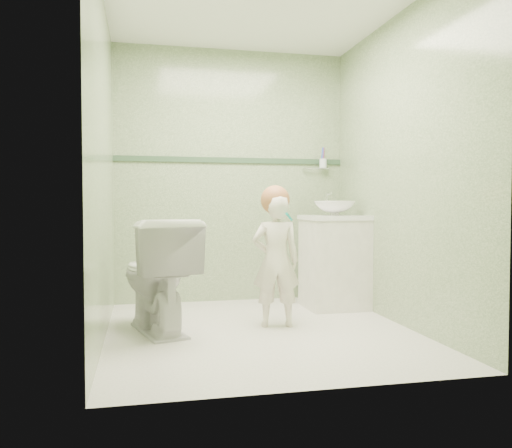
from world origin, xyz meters
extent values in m
plane|color=beige|center=(0.00, 0.00, 0.00)|extent=(2.50, 2.50, 0.00)
cube|color=gray|center=(0.00, 1.25, 1.20)|extent=(2.20, 0.04, 2.40)
cube|color=gray|center=(0.00, -1.25, 1.20)|extent=(2.20, 0.04, 2.40)
cube|color=gray|center=(-1.10, 0.00, 1.20)|extent=(0.04, 2.50, 2.40)
cube|color=gray|center=(1.10, 0.00, 1.20)|extent=(0.04, 2.50, 2.40)
cube|color=#324F35|center=(0.00, 1.24, 1.35)|extent=(2.20, 0.02, 0.05)
cube|color=silver|center=(0.84, 0.70, 0.40)|extent=(0.52, 0.50, 0.80)
cube|color=white|center=(0.84, 0.70, 0.81)|extent=(0.54, 0.52, 0.04)
imported|color=white|center=(0.84, 0.70, 0.89)|extent=(0.37, 0.37, 0.13)
cylinder|color=silver|center=(0.84, 0.90, 0.95)|extent=(0.03, 0.03, 0.18)
cylinder|color=silver|center=(0.84, 0.85, 1.03)|extent=(0.02, 0.12, 0.02)
cylinder|color=silver|center=(0.84, 1.20, 1.28)|extent=(0.26, 0.02, 0.02)
cylinder|color=silver|center=(0.90, 1.18, 1.33)|extent=(0.07, 0.07, 0.09)
cylinder|color=#B8263B|center=(0.91, 1.19, 1.40)|extent=(0.01, 0.01, 0.17)
cylinder|color=#653F9D|center=(0.90, 1.17, 1.40)|extent=(0.01, 0.01, 0.17)
cylinder|color=blue|center=(0.88, 1.17, 1.40)|extent=(0.01, 0.01, 0.17)
imported|color=white|center=(-0.74, 0.14, 0.41)|extent=(0.66, 0.90, 0.83)
imported|color=white|center=(0.15, 0.12, 0.50)|extent=(0.39, 0.28, 1.00)
sphere|color=#AB693D|center=(0.15, 0.14, 0.96)|extent=(0.22, 0.22, 0.22)
cylinder|color=#01998F|center=(0.21, -0.02, 0.84)|extent=(0.09, 0.13, 0.06)
cube|color=white|center=(0.16, 0.03, 0.88)|extent=(0.03, 0.03, 0.02)
camera|label=1|loc=(-0.84, -3.70, 0.93)|focal=36.57mm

